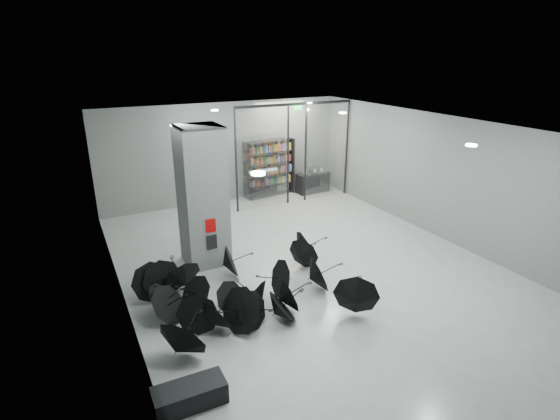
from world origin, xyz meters
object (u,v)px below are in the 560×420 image
umbrella_cluster (234,296)px  bench (190,395)px  shop_counter (313,182)px  column (202,197)px  bookshelf (269,168)px

umbrella_cluster → bench: bearing=-125.6°
shop_counter → bench: bearing=-133.7°
column → shop_counter: column is taller
column → bookshelf: bearing=47.4°
bench → bookshelf: bookshelf is taller
umbrella_cluster → shop_counter: bearing=47.4°
column → bookshelf: size_ratio=1.67×
bench → shop_counter: (8.26, 9.55, 0.23)m
bench → shop_counter: size_ratio=0.87×
bookshelf → umbrella_cluster: 8.78m
column → shop_counter: 7.76m
column → shop_counter: bearing=34.5°
bookshelf → bench: bearing=-130.7°
umbrella_cluster → bookshelf: bearing=58.6°
shop_counter → umbrella_cluster: umbrella_cluster is taller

